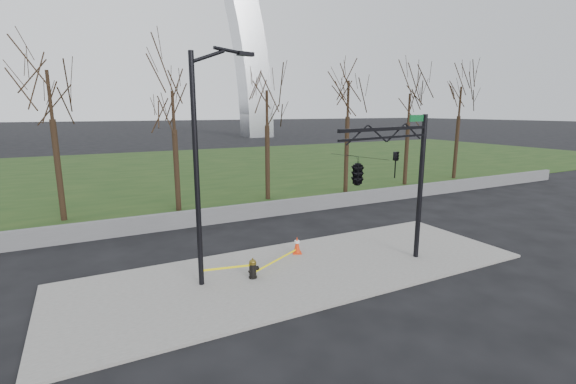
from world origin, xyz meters
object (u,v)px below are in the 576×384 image
traffic_signal_mast (372,169)px  traffic_cone (297,245)px  street_light (202,154)px  fire_hydrant (253,269)px

traffic_signal_mast → traffic_cone: bearing=95.0°
traffic_cone → street_light: size_ratio=0.09×
fire_hydrant → traffic_cone: (2.67, 1.51, 0.01)m
traffic_cone → traffic_signal_mast: bearing=-71.9°
fire_hydrant → street_light: (-1.60, 0.38, 4.24)m
traffic_cone → traffic_signal_mast: size_ratio=0.12×
street_light → traffic_signal_mast: (5.38, -2.26, -0.55)m
traffic_signal_mast → street_light: bearing=144.1°
traffic_cone → street_light: bearing=-165.3°
fire_hydrant → traffic_signal_mast: (3.78, -1.88, 3.69)m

